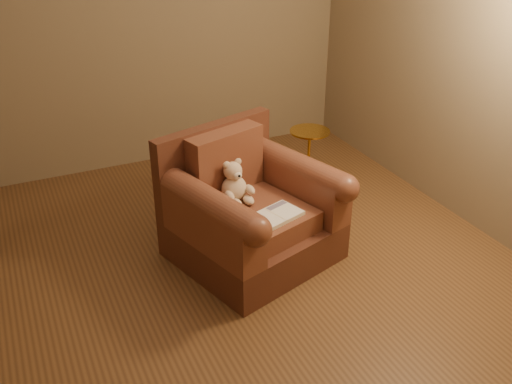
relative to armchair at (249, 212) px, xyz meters
name	(u,v)px	position (x,y,z in m)	size (l,w,h in m)	color
floor	(222,274)	(-0.27, -0.15, -0.34)	(4.00, 4.00, 0.00)	brown
room	(213,14)	(-0.27, -0.15, 1.38)	(4.02, 4.02, 2.71)	#766348
armchair	(249,212)	(0.00, 0.00, 0.00)	(1.20, 1.17, 0.88)	#52291B
teddy_bear	(235,186)	(-0.07, 0.06, 0.19)	(0.22, 0.25, 0.30)	beige
guidebook	(275,216)	(0.07, -0.27, 0.09)	(0.40, 0.31, 0.03)	beige
side_table	(309,154)	(0.94, 0.81, -0.08)	(0.35, 0.35, 0.48)	gold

